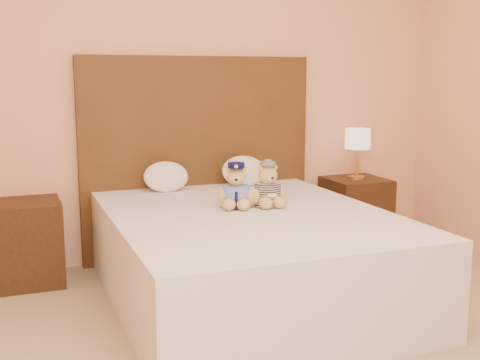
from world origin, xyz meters
name	(u,v)px	position (x,y,z in m)	size (l,w,h in m)	color
bed	(248,256)	(0.00, 1.20, 0.28)	(1.60, 2.00, 0.55)	white
headboard	(198,158)	(0.00, 2.21, 0.75)	(1.75, 0.08, 1.50)	#503118
nightstand_left	(26,243)	(-1.25, 2.00, 0.28)	(0.45, 0.45, 0.55)	#3A2112
nightstand_right	(355,212)	(1.25, 2.00, 0.28)	(0.45, 0.45, 0.55)	#3A2112
lamp	(358,141)	(1.25, 2.00, 0.85)	(0.20, 0.20, 0.40)	gold
teddy_police	(236,186)	(-0.03, 1.33, 0.69)	(0.24, 0.23, 0.28)	tan
teddy_prisoner	(268,185)	(0.17, 1.31, 0.69)	(0.24, 0.23, 0.27)	tan
pillow_left	(166,175)	(-0.29, 2.03, 0.66)	(0.32, 0.21, 0.23)	white
pillow_right	(244,170)	(0.30, 2.03, 0.67)	(0.34, 0.22, 0.24)	white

